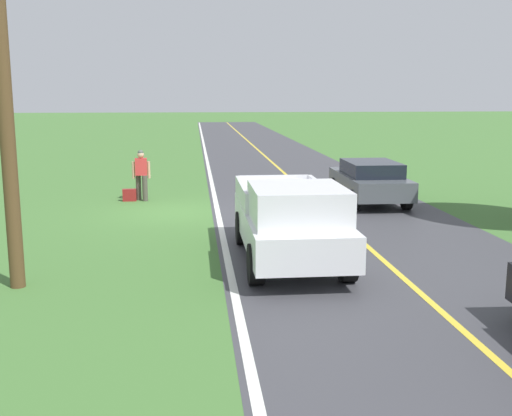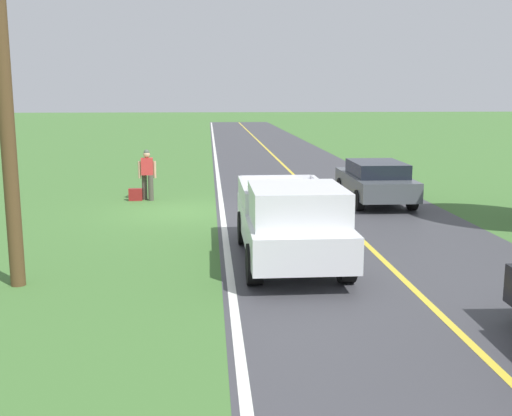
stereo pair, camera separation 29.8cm
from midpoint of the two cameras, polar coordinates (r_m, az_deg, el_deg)
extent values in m
plane|color=#427033|center=(19.48, -6.26, -0.37)|extent=(200.00, 200.00, 0.00)
cube|color=#3D3D42|center=(19.88, 7.25, -0.17)|extent=(7.22, 120.00, 0.00)
cube|color=silver|center=(19.48, -2.68, -0.30)|extent=(0.16, 117.60, 0.00)
cube|color=gold|center=(19.88, 7.25, -0.16)|extent=(0.14, 117.60, 0.00)
cylinder|color=#4C473D|center=(21.63, -9.22, 1.83)|extent=(0.18, 0.18, 0.88)
cylinder|color=#4C473D|center=(21.88, -9.78, 1.91)|extent=(0.18, 0.18, 0.88)
cube|color=red|center=(21.66, -9.56, 3.78)|extent=(0.42, 0.28, 0.58)
sphere|color=tan|center=(21.62, -9.59, 4.84)|extent=(0.23, 0.23, 0.23)
sphere|color=#4C564C|center=(21.61, -9.60, 5.04)|extent=(0.20, 0.20, 0.20)
cube|color=#591E19|center=(21.86, -9.55, 3.91)|extent=(0.33, 0.22, 0.44)
cylinder|color=tan|center=(21.65, -8.86, 3.50)|extent=(0.10, 0.10, 0.58)
cylinder|color=tan|center=(21.66, -10.24, 3.46)|extent=(0.10, 0.10, 0.58)
cube|color=maroon|center=(21.76, -10.59, 1.21)|extent=(0.47, 0.23, 0.42)
cube|color=silver|center=(13.76, 3.65, -1.70)|extent=(2.01, 5.40, 0.70)
cube|color=silver|center=(12.47, 4.46, 0.33)|extent=(1.84, 2.16, 0.72)
cube|color=black|center=(12.46, 4.46, 0.66)|extent=(1.68, 1.30, 0.43)
cube|color=silver|center=(14.86, 6.69, 1.41)|extent=(0.10, 3.02, 0.45)
cube|color=silver|center=(14.61, -0.57, 1.33)|extent=(0.10, 3.02, 0.45)
cube|color=silver|center=(16.19, 2.39, 2.22)|extent=(1.84, 0.10, 0.45)
cylinder|color=black|center=(12.34, 8.94, -4.92)|extent=(0.30, 0.80, 0.80)
cylinder|color=black|center=(12.06, 0.55, -5.16)|extent=(0.30, 0.80, 0.80)
cylinder|color=black|center=(15.48, 6.13, -1.70)|extent=(0.30, 0.80, 0.80)
cylinder|color=black|center=(15.25, -0.53, -1.82)|extent=(0.30, 0.80, 0.80)
cube|color=#4C5156|center=(21.32, 11.23, 2.18)|extent=(1.90, 4.42, 0.62)
cube|color=black|center=(21.06, 11.42, 3.55)|extent=(1.66, 2.39, 0.46)
cylinder|color=black|center=(22.52, 8.21, 1.91)|extent=(0.25, 0.66, 0.66)
cylinder|color=black|center=(22.93, 12.35, 1.93)|extent=(0.25, 0.66, 0.66)
cylinder|color=black|center=(19.83, 9.87, 0.70)|extent=(0.25, 0.66, 0.66)
cylinder|color=black|center=(20.29, 14.51, 0.74)|extent=(0.25, 0.66, 0.66)
cylinder|color=brown|center=(12.38, -21.55, 12.37)|extent=(0.28, 0.28, 8.42)
camera|label=1|loc=(0.15, -89.35, 0.12)|focal=43.71mm
camera|label=2|loc=(0.15, 90.65, -0.12)|focal=43.71mm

